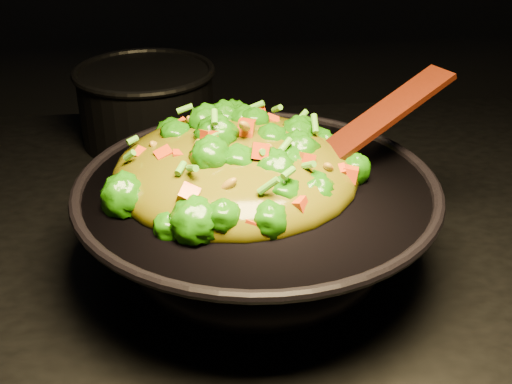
{
  "coord_description": "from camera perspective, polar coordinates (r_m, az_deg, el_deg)",
  "views": [
    {
      "loc": [
        -0.03,
        -0.73,
        1.37
      ],
      "look_at": [
        0.04,
        -0.07,
        1.0
      ],
      "focal_mm": 45.0,
      "sensor_mm": 36.0,
      "label": 1
    }
  ],
  "objects": [
    {
      "name": "wok",
      "position": [
        0.77,
        0.07,
        -3.13
      ],
      "size": [
        0.51,
        0.51,
        0.12
      ],
      "primitive_type": null,
      "rotation": [
        0.0,
        0.0,
        -0.27
      ],
      "color": "black",
      "rests_on": "stovetop"
    },
    {
      "name": "stir_fry",
      "position": [
        0.74,
        -1.87,
        4.86
      ],
      "size": [
        0.31,
        0.31,
        0.1
      ],
      "primitive_type": null,
      "rotation": [
        0.0,
        0.0,
        0.08
      ],
      "color": "#1C6207",
      "rests_on": "wok"
    },
    {
      "name": "spatula",
      "position": [
        0.78,
        9.26,
        5.3
      ],
      "size": [
        0.25,
        0.15,
        0.11
      ],
      "primitive_type": "cube",
      "rotation": [
        0.0,
        -0.38,
        0.45
      ],
      "color": "#331407",
      "rests_on": "wok"
    },
    {
      "name": "back_pot",
      "position": [
        1.13,
        -9.68,
        7.7
      ],
      "size": [
        0.25,
        0.25,
        0.13
      ],
      "primitive_type": "cylinder",
      "rotation": [
        0.0,
        0.0,
        -0.11
      ],
      "color": "black",
      "rests_on": "stovetop"
    }
  ]
}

